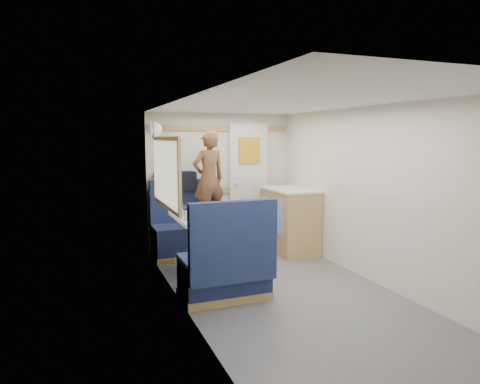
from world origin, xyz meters
name	(u,v)px	position (x,y,z in m)	size (l,w,h in m)	color
floor	(289,295)	(0.00, 0.00, 0.00)	(4.50, 4.50, 0.00)	#515156
ceiling	(292,102)	(0.00, 0.00, 2.00)	(4.50, 4.50, 0.00)	silver
wall_back	(220,180)	(0.00, 2.25, 1.00)	(2.20, 0.02, 2.00)	silver
wall_left	(185,208)	(-1.10, 0.00, 1.00)	(0.02, 4.50, 2.00)	silver
wall_right	(378,196)	(1.10, 0.00, 1.00)	(0.02, 4.50, 2.00)	silver
oak_trim_low	(221,190)	(0.00, 2.23, 0.85)	(2.15, 0.02, 0.08)	#AC804D
oak_trim_high	(220,128)	(0.00, 2.23, 1.78)	(2.15, 0.02, 0.08)	#AC804D
side_window	(165,172)	(-1.08, 1.00, 1.25)	(0.04, 1.30, 0.72)	#A1A68C
rear_door	(249,181)	(0.45, 2.22, 0.97)	(0.62, 0.12, 1.86)	white
dinette_table	(202,228)	(-0.65, 1.00, 0.57)	(0.62, 0.92, 0.72)	white
bench_far	(185,235)	(-0.65, 1.86, 0.30)	(0.90, 0.59, 1.05)	#172349
bench_near	(226,271)	(-0.65, 0.14, 0.30)	(0.90, 0.59, 1.05)	#172349
ledge	(180,191)	(-0.65, 2.12, 0.88)	(0.90, 0.14, 0.04)	#AC804D
dome_light	(154,129)	(-1.04, 1.85, 1.75)	(0.20, 0.20, 0.20)	white
galley_counter	(290,220)	(0.82, 1.55, 0.47)	(0.57, 0.92, 0.92)	#AC804D
person	(209,179)	(-0.35, 1.68, 1.09)	(0.47, 0.31, 1.28)	brown
duffel_bag	(176,181)	(-0.71, 2.12, 1.03)	(0.55, 0.26, 0.26)	black
tray	(223,219)	(-0.49, 0.69, 0.73)	(0.27, 0.35, 0.02)	silver
orange_fruit	(212,211)	(-0.54, 0.94, 0.78)	(0.08, 0.08, 0.08)	#F2540A
cheese_block	(213,217)	(-0.60, 0.70, 0.76)	(0.10, 0.06, 0.03)	#F6E08E
wine_glass	(200,206)	(-0.68, 0.98, 0.84)	(0.08, 0.08, 0.17)	white
tumbler_left	(187,215)	(-0.88, 0.84, 0.78)	(0.07, 0.07, 0.11)	silver
tumbler_mid	(185,209)	(-0.81, 1.19, 0.78)	(0.07, 0.07, 0.12)	white
tumbler_right	(199,210)	(-0.65, 1.11, 0.77)	(0.06, 0.06, 0.10)	white
beer_glass	(209,211)	(-0.55, 1.03, 0.77)	(0.07, 0.07, 0.10)	#964715
pepper_grinder	(201,211)	(-0.66, 1.02, 0.77)	(0.04, 0.04, 0.10)	black
salt_grinder	(210,213)	(-0.58, 0.90, 0.76)	(0.03, 0.03, 0.08)	silver
bread_loaf	(212,208)	(-0.46, 1.21, 0.77)	(0.12, 0.23, 0.10)	brown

